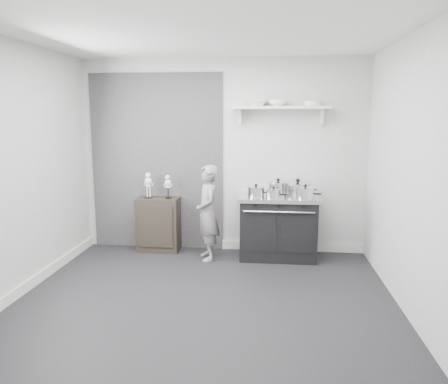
# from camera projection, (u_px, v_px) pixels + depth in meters

# --- Properties ---
(ground) EXTENTS (4.00, 4.00, 0.00)m
(ground) POSITION_uv_depth(u_px,v_px,m) (205.00, 299.00, 4.62)
(ground) COLOR black
(ground) RESTS_ON ground
(room_shell) EXTENTS (4.02, 3.62, 2.71)m
(room_shell) POSITION_uv_depth(u_px,v_px,m) (197.00, 143.00, 4.49)
(room_shell) COLOR #ACACAA
(room_shell) RESTS_ON ground
(wall_shelf) EXTENTS (1.30, 0.26, 0.24)m
(wall_shelf) POSITION_uv_depth(u_px,v_px,m) (281.00, 108.00, 5.83)
(wall_shelf) COLOR silver
(wall_shelf) RESTS_ON room_shell
(stove) EXTENTS (1.07, 0.67, 0.85)m
(stove) POSITION_uv_depth(u_px,v_px,m) (278.00, 226.00, 5.91)
(stove) COLOR black
(stove) RESTS_ON ground
(side_cabinet) EXTENTS (0.59, 0.34, 0.77)m
(side_cabinet) POSITION_uv_depth(u_px,v_px,m) (159.00, 224.00, 6.22)
(side_cabinet) COLOR black
(side_cabinet) RESTS_ON ground
(child) EXTENTS (0.44, 0.54, 1.28)m
(child) POSITION_uv_depth(u_px,v_px,m) (208.00, 213.00, 5.80)
(child) COLOR slate
(child) RESTS_ON ground
(pot_front_left) EXTENTS (0.31, 0.22, 0.18)m
(pot_front_left) POSITION_uv_depth(u_px,v_px,m) (256.00, 192.00, 5.75)
(pot_front_left) COLOR silver
(pot_front_left) RESTS_ON stove
(pot_back_left) EXTENTS (0.36, 0.28, 0.22)m
(pot_back_left) POSITION_uv_depth(u_px,v_px,m) (278.00, 188.00, 5.93)
(pot_back_left) COLOR silver
(pot_back_left) RESTS_ON stove
(pot_back_right) EXTENTS (0.43, 0.34, 0.23)m
(pot_back_right) POSITION_uv_depth(u_px,v_px,m) (298.00, 189.00, 5.89)
(pot_back_right) COLOR silver
(pot_back_right) RESTS_ON stove
(pot_front_right) EXTENTS (0.32, 0.24, 0.19)m
(pot_front_right) POSITION_uv_depth(u_px,v_px,m) (305.00, 193.00, 5.61)
(pot_front_right) COLOR silver
(pot_front_right) RESTS_ON stove
(pot_front_center) EXTENTS (0.28, 0.19, 0.15)m
(pot_front_center) POSITION_uv_depth(u_px,v_px,m) (273.00, 194.00, 5.66)
(pot_front_center) COLOR silver
(pot_front_center) RESTS_ON stove
(skeleton_full) EXTENTS (0.12, 0.07, 0.41)m
(skeleton_full) POSITION_uv_depth(u_px,v_px,m) (148.00, 183.00, 6.13)
(skeleton_full) COLOR silver
(skeleton_full) RESTS_ON side_cabinet
(skeleton_torso) EXTENTS (0.11, 0.07, 0.38)m
(skeleton_torso) POSITION_uv_depth(u_px,v_px,m) (168.00, 185.00, 6.11)
(skeleton_torso) COLOR silver
(skeleton_torso) RESTS_ON side_cabinet
(bowl_large) EXTENTS (0.28, 0.28, 0.07)m
(bowl_large) POSITION_uv_depth(u_px,v_px,m) (257.00, 103.00, 5.85)
(bowl_large) COLOR white
(bowl_large) RESTS_ON wall_shelf
(bowl_small) EXTENTS (0.25, 0.25, 0.08)m
(bowl_small) POSITION_uv_depth(u_px,v_px,m) (278.00, 103.00, 5.82)
(bowl_small) COLOR white
(bowl_small) RESTS_ON wall_shelf
(plate_stack) EXTENTS (0.24, 0.24, 0.06)m
(plate_stack) POSITION_uv_depth(u_px,v_px,m) (313.00, 104.00, 5.77)
(plate_stack) COLOR silver
(plate_stack) RESTS_ON wall_shelf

